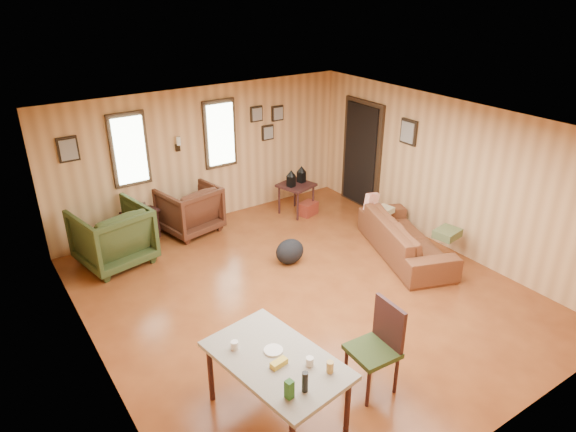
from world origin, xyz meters
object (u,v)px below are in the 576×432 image
Objects in this scene: end_table at (140,219)px; dining_table at (277,364)px; sofa at (406,232)px; side_table at (296,183)px; recliner_green at (112,233)px; recliner_brown at (189,207)px.

dining_table is (-0.20, -4.53, 0.30)m from end_table.
side_table is at bearing 33.37° from sofa.
recliner_green reaches higher than sofa.
sofa is 2.01× the size of recliner_green.
dining_table reaches higher than end_table.
dining_table is (-1.01, -4.35, 0.20)m from recliner_brown.
sofa is 3.19× the size of end_table.
recliner_brown is at bearing 167.71° from side_table.
end_table is at bearing -149.33° from recliner_green.
recliner_green is at bearing 3.02° from recliner_brown.
recliner_green is 3.37m from side_table.
recliner_green is 4.00m from dining_table.
end_table is at bearing 167.65° from side_table.
side_table is at bearing -12.35° from end_table.
dining_table is at bearing -127.04° from side_table.
end_table is 0.42× the size of dining_table.
recliner_green is at bearing -138.15° from end_table.
end_table is 4.54m from dining_table.
side_table is at bearing 156.06° from recliner_brown.
recliner_brown reaches higher than end_table.
sofa is at bearing 16.95° from dining_table.
recliner_brown is at bearing -176.52° from recliner_green.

